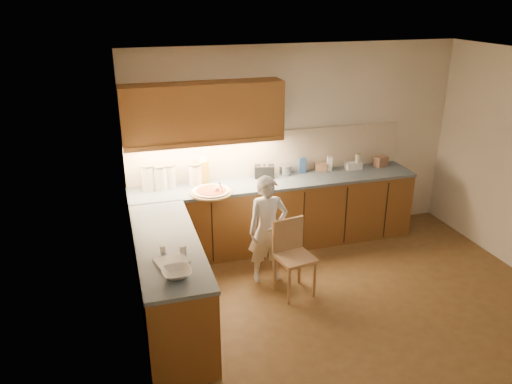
{
  "coord_description": "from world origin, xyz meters",
  "views": [
    {
      "loc": [
        -2.36,
        -4.02,
        3.18
      ],
      "look_at": [
        -0.8,
        1.2,
        1.0
      ],
      "focal_mm": 35.0,
      "sensor_mm": 36.0,
      "label": 1
    }
  ],
  "objects_px": {
    "wooden_chair": "(292,252)",
    "oil_jug": "(203,172)",
    "pizza_on_board": "(211,192)",
    "toaster": "(264,171)",
    "child": "(268,230)"
  },
  "relations": [
    {
      "from": "wooden_chair",
      "to": "oil_jug",
      "type": "height_order",
      "value": "oil_jug"
    },
    {
      "from": "child",
      "to": "toaster",
      "type": "bearing_deg",
      "value": 76.99
    },
    {
      "from": "oil_jug",
      "to": "toaster",
      "type": "distance_m",
      "value": 0.81
    },
    {
      "from": "pizza_on_board",
      "to": "child",
      "type": "xyz_separation_m",
      "value": [
        0.52,
        -0.61,
        -0.3
      ]
    },
    {
      "from": "child",
      "to": "wooden_chair",
      "type": "distance_m",
      "value": 0.4
    },
    {
      "from": "pizza_on_board",
      "to": "oil_jug",
      "type": "xyz_separation_m",
      "value": [
        -0.02,
        0.36,
        0.14
      ]
    },
    {
      "from": "oil_jug",
      "to": "toaster",
      "type": "xyz_separation_m",
      "value": [
        0.81,
        -0.0,
        -0.08
      ]
    },
    {
      "from": "pizza_on_board",
      "to": "child",
      "type": "distance_m",
      "value": 0.86
    },
    {
      "from": "oil_jug",
      "to": "toaster",
      "type": "bearing_deg",
      "value": -0.1
    },
    {
      "from": "pizza_on_board",
      "to": "toaster",
      "type": "bearing_deg",
      "value": 24.58
    },
    {
      "from": "pizza_on_board",
      "to": "wooden_chair",
      "type": "height_order",
      "value": "pizza_on_board"
    },
    {
      "from": "oil_jug",
      "to": "pizza_on_board",
      "type": "bearing_deg",
      "value": -86.05
    },
    {
      "from": "child",
      "to": "toaster",
      "type": "height_order",
      "value": "child"
    },
    {
      "from": "child",
      "to": "toaster",
      "type": "xyz_separation_m",
      "value": [
        0.26,
        0.97,
        0.36
      ]
    },
    {
      "from": "child",
      "to": "pizza_on_board",
      "type": "bearing_deg",
      "value": 132.83
    }
  ]
}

